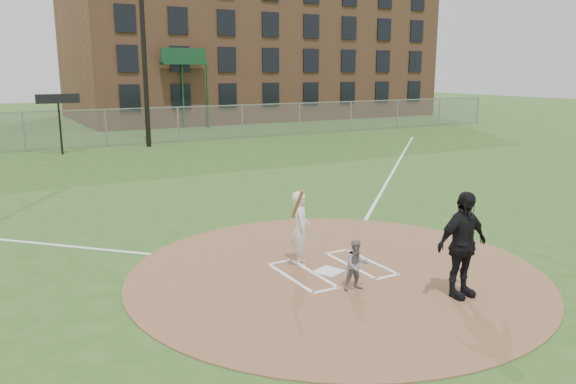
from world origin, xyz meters
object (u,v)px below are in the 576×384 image
home_plate (329,272)px  umpire (462,245)px  catcher (357,265)px  batter_at_plate (300,228)px

home_plate → umpire: 2.75m
catcher → batter_at_plate: (-0.21, 1.71, 0.31)m
home_plate → batter_at_plate: (-0.26, 0.70, 0.78)m
umpire → batter_at_plate: 3.32m
home_plate → umpire: umpire is taller
catcher → batter_at_plate: 1.75m
catcher → batter_at_plate: batter_at_plate is taller
catcher → home_plate: bearing=98.2°
umpire → batter_at_plate: (-1.66, 2.87, -0.18)m
home_plate → umpire: (1.40, -2.17, 0.95)m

